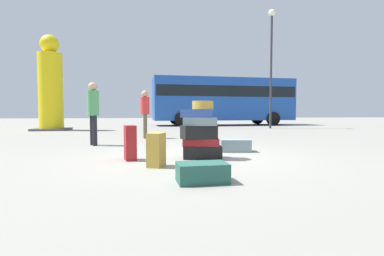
{
  "coord_description": "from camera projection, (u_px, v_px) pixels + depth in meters",
  "views": [
    {
      "loc": [
        -0.92,
        -5.59,
        0.86
      ],
      "look_at": [
        0.11,
        0.92,
        0.51
      ],
      "focal_mm": 26.89,
      "sensor_mm": 36.0,
      "label": 1
    }
  ],
  "objects": [
    {
      "name": "person_tourist_with_camera",
      "position": [
        145.0,
        110.0,
        9.63
      ],
      "size": [
        0.3,
        0.34,
        1.6
      ],
      "rotation": [
        0.0,
        0.0,
        -1.51
      ],
      "color": "brown",
      "rests_on": "ground"
    },
    {
      "name": "suitcase_slate_upright_blue",
      "position": [
        235.0,
        145.0,
        6.36
      ],
      "size": [
        0.72,
        0.51,
        0.27
      ],
      "primitive_type": "cube",
      "rotation": [
        0.0,
        0.0,
        -0.17
      ],
      "color": "gray",
      "rests_on": "ground"
    },
    {
      "name": "suitcase_tan_left_side",
      "position": [
        156.0,
        150.0,
        4.58
      ],
      "size": [
        0.33,
        0.38,
        0.54
      ],
      "primitive_type": "cube",
      "rotation": [
        0.0,
        0.0,
        -0.4
      ],
      "color": "#B28C33",
      "rests_on": "ground"
    },
    {
      "name": "lamp_post",
      "position": [
        271.0,
        52.0,
        15.53
      ],
      "size": [
        0.36,
        0.36,
        6.4
      ],
      "color": "#333338",
      "rests_on": "ground"
    },
    {
      "name": "ground_plane",
      "position": [
        194.0,
        156.0,
        5.71
      ],
      "size": [
        80.0,
        80.0,
        0.0
      ],
      "primitive_type": "plane",
      "color": "gray"
    },
    {
      "name": "yellow_dummy_statue",
      "position": [
        51.0,
        88.0,
        13.92
      ],
      "size": [
        1.57,
        1.57,
        4.6
      ],
      "color": "yellow",
      "rests_on": "ground"
    },
    {
      "name": "suitcase_tower",
      "position": [
        200.0,
        133.0,
        5.38
      ],
      "size": [
        0.81,
        0.57,
        1.08
      ],
      "color": "black",
      "rests_on": "ground"
    },
    {
      "name": "parked_bus",
      "position": [
        223.0,
        98.0,
        19.64
      ],
      "size": [
        9.59,
        3.04,
        3.15
      ],
      "rotation": [
        0.0,
        0.0,
        0.04
      ],
      "color": "#1E4CA5",
      "rests_on": "ground"
    },
    {
      "name": "suitcase_maroon_white_trunk",
      "position": [
        130.0,
        143.0,
        5.21
      ],
      "size": [
        0.25,
        0.34,
        0.63
      ],
      "primitive_type": "cube",
      "rotation": [
        0.0,
        0.0,
        0.2
      ],
      "color": "maroon",
      "rests_on": "ground"
    },
    {
      "name": "person_bearded_onlooker",
      "position": [
        93.0,
        108.0,
        7.5
      ],
      "size": [
        0.3,
        0.32,
        1.65
      ],
      "rotation": [
        0.0,
        0.0,
        -1.11
      ],
      "color": "black",
      "rests_on": "ground"
    },
    {
      "name": "suitcase_teal_foreground_near",
      "position": [
        202.0,
        173.0,
        3.55
      ],
      "size": [
        0.63,
        0.42,
        0.24
      ],
      "primitive_type": "cube",
      "rotation": [
        0.0,
        0.0,
        0.04
      ],
      "color": "#26594C",
      "rests_on": "ground"
    }
  ]
}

